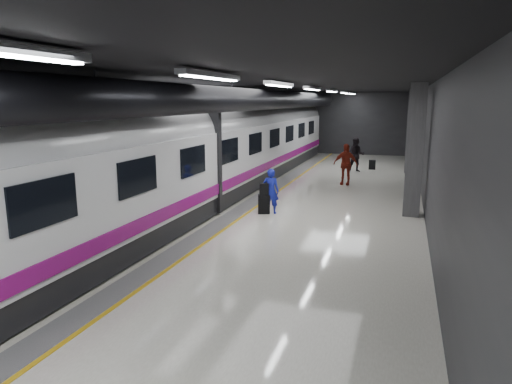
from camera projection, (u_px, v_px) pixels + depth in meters
The scene contains 9 objects.
ground at pixel (269, 219), 15.37m from camera, with size 40.00×40.00×0.00m, color silver.
platform_hall at pixel (269, 112), 15.65m from camera, with size 10.02×40.02×4.51m.
train at pixel (180, 154), 15.95m from camera, with size 3.05×38.00×4.05m.
traveler_main at pixel (271, 191), 16.02m from camera, with size 0.58×0.38×1.59m, color #1C1ED6.
suitcase_main at pixel (264, 204), 16.05m from camera, with size 0.41×0.26×0.67m, color black.
shoulder_bag at pixel (264, 189), 15.90m from camera, with size 0.31×0.17×0.41m, color black.
traveler_far_a at pixel (356, 155), 25.40m from camera, with size 0.92×0.72×1.89m, color black.
traveler_far_b at pixel (345, 164), 21.46m from camera, with size 1.14×0.47×1.94m, color maroon.
suitcase_far at pixel (372, 165), 26.34m from camera, with size 0.37×0.24×0.55m, color black.
Camera 1 is at (4.20, -14.30, 3.93)m, focal length 32.00 mm.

